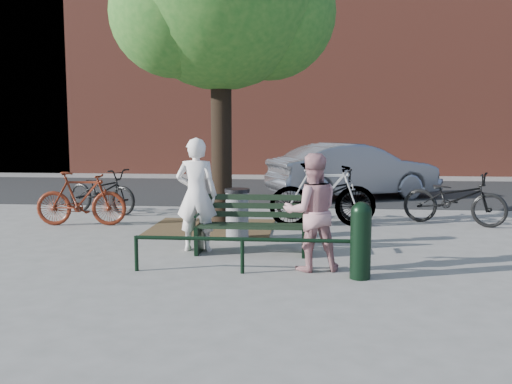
# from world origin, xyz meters

# --- Properties ---
(ground) EXTENTS (90.00, 90.00, 0.00)m
(ground) POSITION_xyz_m (0.00, 0.00, 0.00)
(ground) COLOR gray
(ground) RESTS_ON ground
(dirt_pit) EXTENTS (2.40, 2.00, 0.02)m
(dirt_pit) POSITION_xyz_m (-1.00, 2.20, 0.01)
(dirt_pit) COLOR brown
(dirt_pit) RESTS_ON ground
(road) EXTENTS (40.00, 7.00, 0.01)m
(road) POSITION_xyz_m (0.00, 8.50, 0.01)
(road) COLOR black
(road) RESTS_ON ground
(townhouse_row) EXTENTS (45.00, 4.00, 14.00)m
(townhouse_row) POSITION_xyz_m (0.17, 16.00, 6.25)
(townhouse_row) COLOR brown
(townhouse_row) RESTS_ON ground
(park_bench) EXTENTS (1.74, 0.54, 0.97)m
(park_bench) POSITION_xyz_m (-0.00, 0.08, 0.48)
(park_bench) COLOR black
(park_bench) RESTS_ON ground
(guard_railing) EXTENTS (3.06, 0.06, 0.51)m
(guard_railing) POSITION_xyz_m (0.00, -1.20, 0.40)
(guard_railing) COLOR black
(guard_railing) RESTS_ON ground
(person_left) EXTENTS (0.68, 0.45, 1.84)m
(person_left) POSITION_xyz_m (-0.90, 0.15, 0.92)
(person_left) COLOR silver
(person_left) RESTS_ON ground
(person_right) EXTENTS (0.92, 0.78, 1.66)m
(person_right) POSITION_xyz_m (0.95, -0.91, 0.83)
(person_right) COLOR tan
(person_right) RESTS_ON ground
(bollard) EXTENTS (0.28, 0.28, 1.04)m
(bollard) POSITION_xyz_m (1.60, -1.31, 0.56)
(bollard) COLOR black
(bollard) RESTS_ON ground
(litter_bin) EXTENTS (0.45, 0.45, 0.91)m
(litter_bin) POSITION_xyz_m (-0.36, 1.10, 0.46)
(litter_bin) COLOR gray
(litter_bin) RESTS_ON ground
(bicycle_a) EXTENTS (2.08, 1.40, 1.04)m
(bicycle_a) POSITION_xyz_m (-3.85, 3.80, 0.52)
(bicycle_a) COLOR black
(bicycle_a) RESTS_ON ground
(bicycle_b) EXTENTS (1.86, 0.67, 1.10)m
(bicycle_b) POSITION_xyz_m (-3.68, 2.20, 0.55)
(bicycle_b) COLOR #551A0C
(bicycle_b) RESTS_ON ground
(bicycle_c) EXTENTS (2.19, 1.06, 1.10)m
(bicycle_c) POSITION_xyz_m (1.21, 3.29, 0.55)
(bicycle_c) COLOR black
(bicycle_c) RESTS_ON ground
(bicycle_d) EXTENTS (2.20, 0.88, 1.29)m
(bicycle_d) POSITION_xyz_m (1.20, 2.49, 0.64)
(bicycle_d) COLOR gray
(bicycle_d) RESTS_ON ground
(bicycle_e) EXTENTS (2.17, 1.50, 1.08)m
(bicycle_e) POSITION_xyz_m (3.88, 3.01, 0.54)
(bicycle_e) COLOR black
(bicycle_e) RESTS_ON ground
(parked_car) EXTENTS (4.90, 3.35, 1.53)m
(parked_car) POSITION_xyz_m (2.14, 6.92, 0.77)
(parked_car) COLOR slate
(parked_car) RESTS_ON ground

